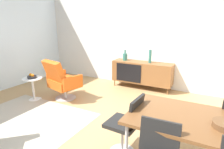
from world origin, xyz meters
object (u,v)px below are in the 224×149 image
(lounge_chair_red, at_px, (62,80))
(side_table_round, at_px, (33,86))
(vase_cobalt, at_px, (125,57))
(dining_table, at_px, (204,124))
(fruit_bowl, at_px, (32,77))
(sideboard, at_px, (142,72))
(dining_chair_near_window, at_px, (127,123))
(vase_sculptural_dark, at_px, (150,56))

(lounge_chair_red, bearing_deg, side_table_round, -149.60)
(vase_cobalt, bearing_deg, dining_table, -51.40)
(fruit_bowl, bearing_deg, vase_cobalt, 54.13)
(sideboard, relative_size, vase_cobalt, 5.47)
(sideboard, xyz_separation_m, dining_table, (1.64, -2.68, 0.26))
(dining_table, bearing_deg, dining_chair_near_window, -179.81)
(sideboard, height_order, fruit_bowl, sideboard)
(lounge_chair_red, bearing_deg, vase_sculptural_dark, 46.29)
(vase_cobalt, height_order, dining_table, vase_cobalt)
(sideboard, height_order, dining_table, dining_table)
(lounge_chair_red, height_order, fruit_bowl, lounge_chair_red)
(vase_cobalt, relative_size, fruit_bowl, 1.46)
(dining_chair_near_window, xyz_separation_m, fruit_bowl, (-2.67, 0.73, 0.09))
(lounge_chair_red, height_order, side_table_round, lounge_chair_red)
(lounge_chair_red, xyz_separation_m, side_table_round, (-0.57, -0.34, -0.15))
(sideboard, relative_size, vase_sculptural_dark, 4.72)
(dining_table, distance_m, side_table_round, 3.65)
(dining_chair_near_window, bearing_deg, sideboard, 105.56)
(vase_sculptural_dark, xyz_separation_m, dining_chair_near_window, (0.55, -2.69, -0.42))
(sideboard, bearing_deg, vase_sculptural_dark, 0.54)
(dining_chair_near_window, relative_size, fruit_bowl, 4.28)
(vase_sculptural_dark, height_order, fruit_bowl, vase_sculptural_dark)
(dining_table, xyz_separation_m, dining_chair_near_window, (-0.89, -0.00, -0.23))
(sideboard, height_order, vase_cobalt, vase_cobalt)
(vase_sculptural_dark, relative_size, fruit_bowl, 1.70)
(dining_chair_near_window, distance_m, lounge_chair_red, 2.35)
(lounge_chair_red, xyz_separation_m, fruit_bowl, (-0.57, -0.34, 0.09))
(dining_chair_near_window, relative_size, side_table_round, 1.65)
(vase_cobalt, distance_m, lounge_chair_red, 1.86)
(side_table_round, bearing_deg, vase_sculptural_dark, 42.68)
(lounge_chair_red, relative_size, fruit_bowl, 4.73)
(vase_cobalt, xyz_separation_m, side_table_round, (-1.41, -1.95, -0.50))
(side_table_round, height_order, fruit_bowl, fruit_bowl)
(dining_table, xyz_separation_m, fruit_bowl, (-3.56, 0.73, -0.14))
(vase_cobalt, height_order, dining_chair_near_window, vase_cobalt)
(dining_chair_near_window, height_order, side_table_round, dining_chair_near_window)
(vase_cobalt, xyz_separation_m, fruit_bowl, (-1.41, -1.96, -0.27))
(vase_cobalt, distance_m, dining_table, 3.44)
(sideboard, bearing_deg, vase_cobalt, 179.79)
(fruit_bowl, bearing_deg, lounge_chair_red, 30.46)
(vase_sculptural_dark, distance_m, lounge_chair_red, 2.28)
(vase_cobalt, xyz_separation_m, vase_sculptural_dark, (0.71, 0.00, 0.07))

